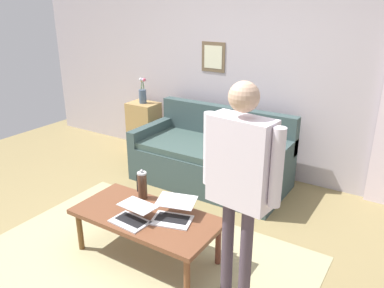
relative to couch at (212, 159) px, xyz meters
name	(u,v)px	position (x,y,z in m)	size (l,w,h in m)	color
ground_plane	(145,253)	(-0.21, 1.57, -0.31)	(7.68, 7.68, 0.00)	olive
area_rug	(141,261)	(-0.26, 1.69, -0.30)	(2.78, 1.89, 0.01)	tan
back_wall	(254,66)	(-0.21, -0.63, 1.05)	(7.04, 0.11, 2.70)	#BEB4BD
couch	(212,159)	(0.00, 0.00, 0.00)	(1.83, 0.91, 0.88)	#384B4B
coffee_table	(146,219)	(-0.26, 1.59, 0.07)	(1.26, 0.61, 0.41)	brown
laptop_left	(133,216)	(-0.23, 1.71, 0.15)	(0.33, 0.32, 0.11)	silver
laptop_center	(173,213)	(-0.49, 1.51, 0.15)	(0.41, 0.42, 0.13)	silver
french_press	(142,185)	(-0.05, 1.37, 0.24)	(0.10, 0.08, 0.28)	#4C3323
side_shelf	(144,128)	(1.31, -0.31, 0.07)	(0.42, 0.32, 0.75)	tan
flower_vase	(143,94)	(1.31, -0.32, 0.58)	(0.11, 0.10, 0.35)	#475B73
person_standing	(240,173)	(-1.16, 1.69, 0.76)	(0.59, 0.23, 1.66)	#4A3C49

